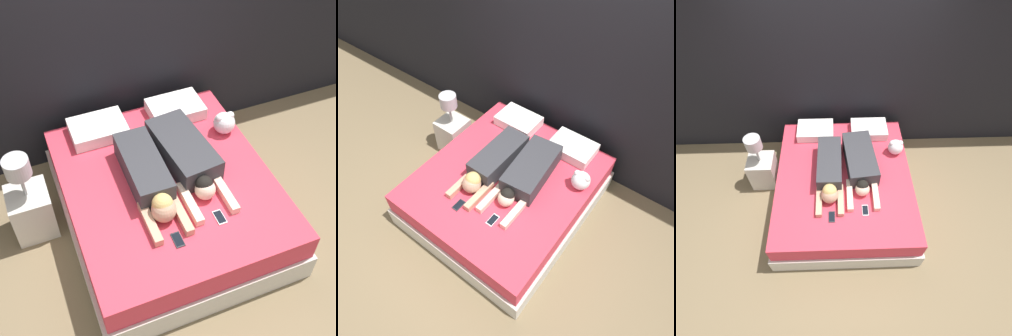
{
  "view_description": "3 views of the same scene",
  "coord_description": "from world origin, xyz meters",
  "views": [
    {
      "loc": [
        -1.0,
        -2.48,
        3.57
      ],
      "look_at": [
        0.0,
        0.0,
        0.69
      ],
      "focal_mm": 50.0,
      "sensor_mm": 36.0,
      "label": 1
    },
    {
      "loc": [
        1.38,
        -1.82,
        3.42
      ],
      "look_at": [
        0.0,
        0.0,
        0.69
      ],
      "focal_mm": 35.0,
      "sensor_mm": 36.0,
      "label": 2
    },
    {
      "loc": [
        -0.07,
        -2.04,
        3.3
      ],
      "look_at": [
        0.0,
        0.0,
        0.69
      ],
      "focal_mm": 28.0,
      "sensor_mm": 36.0,
      "label": 3
    }
  ],
  "objects": [
    {
      "name": "person_left",
      "position": [
        -0.18,
        -0.01,
        0.66
      ],
      "size": [
        0.33,
        1.09,
        0.24
      ],
      "color": "#333338",
      "rests_on": "bed"
    },
    {
      "name": "pillow_head_left",
      "position": [
        -0.39,
        0.78,
        0.61
      ],
      "size": [
        0.52,
        0.38,
        0.12
      ],
      "color": "white",
      "rests_on": "bed"
    },
    {
      "name": "nightstand",
      "position": [
        -1.17,
        0.35,
        0.31
      ],
      "size": [
        0.36,
        0.36,
        0.91
      ],
      "color": "beige",
      "rests_on": "ground_plane"
    },
    {
      "name": "ground_plane",
      "position": [
        0.0,
        0.0,
        0.0
      ],
      "size": [
        12.0,
        12.0,
        0.0
      ],
      "primitive_type": "plane",
      "color": "#7F6B4C"
    },
    {
      "name": "cell_phone_right",
      "position": [
        0.23,
        -0.53,
        0.55
      ],
      "size": [
        0.07,
        0.14,
        0.01
      ],
      "color": "silver",
      "rests_on": "bed"
    },
    {
      "name": "cell_phone_left",
      "position": [
        -0.16,
        -0.6,
        0.55
      ],
      "size": [
        0.07,
        0.14,
        0.01
      ],
      "color": "#2D2D33",
      "rests_on": "bed"
    },
    {
      "name": "plush_toy",
      "position": [
        0.72,
        0.38,
        0.65
      ],
      "size": [
        0.21,
        0.21,
        0.22
      ],
      "color": "white",
      "rests_on": "bed"
    },
    {
      "name": "bed",
      "position": [
        0.0,
        0.0,
        0.27
      ],
      "size": [
        1.81,
        2.06,
        0.54
      ],
      "color": "beige",
      "rests_on": "ground_plane"
    },
    {
      "name": "person_right",
      "position": [
        0.22,
        0.11,
        0.65
      ],
      "size": [
        0.45,
        1.14,
        0.23
      ],
      "color": "#333338",
      "rests_on": "bed"
    },
    {
      "name": "wall_back",
      "position": [
        0.0,
        1.18,
        1.3
      ],
      "size": [
        12.0,
        0.06,
        2.6
      ],
      "color": "black",
      "rests_on": "ground_plane"
    },
    {
      "name": "pillow_head_right",
      "position": [
        0.39,
        0.78,
        0.61
      ],
      "size": [
        0.52,
        0.38,
        0.12
      ],
      "color": "white",
      "rests_on": "bed"
    }
  ]
}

